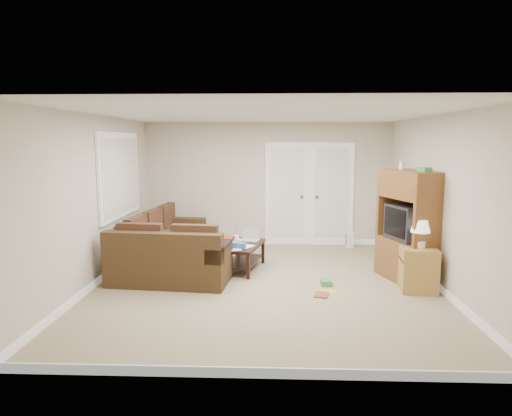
{
  "coord_description": "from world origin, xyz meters",
  "views": [
    {
      "loc": [
        0.11,
        -6.58,
        2.11
      ],
      "look_at": [
        -0.15,
        0.35,
        1.1
      ],
      "focal_mm": 32.0,
      "sensor_mm": 36.0,
      "label": 1
    }
  ],
  "objects_px": {
    "coffee_table": "(243,256)",
    "side_cabinet": "(419,266)",
    "sectional_sofa": "(167,251)",
    "tv_armoire": "(411,226)"
  },
  "relations": [
    {
      "from": "coffee_table",
      "to": "side_cabinet",
      "type": "relative_size",
      "value": 1.12
    },
    {
      "from": "sectional_sofa",
      "to": "tv_armoire",
      "type": "height_order",
      "value": "tv_armoire"
    },
    {
      "from": "coffee_table",
      "to": "sectional_sofa",
      "type": "bearing_deg",
      "value": -163.9
    },
    {
      "from": "sectional_sofa",
      "to": "coffee_table",
      "type": "relative_size",
      "value": 2.48
    },
    {
      "from": "side_cabinet",
      "to": "coffee_table",
      "type": "bearing_deg",
      "value": 165.24
    },
    {
      "from": "tv_armoire",
      "to": "sectional_sofa",
      "type": "bearing_deg",
      "value": 156.6
    },
    {
      "from": "side_cabinet",
      "to": "sectional_sofa",
      "type": "bearing_deg",
      "value": 173.07
    },
    {
      "from": "tv_armoire",
      "to": "coffee_table",
      "type": "bearing_deg",
      "value": 151.87
    },
    {
      "from": "tv_armoire",
      "to": "side_cabinet",
      "type": "distance_m",
      "value": 0.7
    },
    {
      "from": "sectional_sofa",
      "to": "tv_armoire",
      "type": "distance_m",
      "value": 3.88
    }
  ]
}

